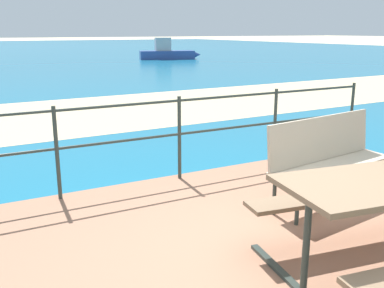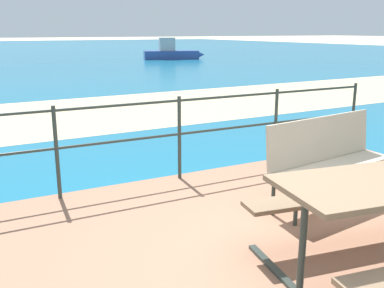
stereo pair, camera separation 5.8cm
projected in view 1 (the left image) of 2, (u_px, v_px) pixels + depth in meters
The scene contains 6 objects.
ground_plane at pixel (320, 276), 3.44m from camera, with size 240.00×240.00×0.00m, color beige.
patio_paving at pixel (320, 272), 3.43m from camera, with size 6.40×5.20×0.06m, color #996B51.
beach_strip at pixel (77, 114), 10.04m from camera, with size 54.00×4.66×0.01m, color tan.
park_bench at pixel (327, 153), 4.65m from camera, with size 1.61×0.62×0.92m.
railing_fence at pixel (179, 127), 5.36m from camera, with size 5.94×0.04×1.04m.
boat_mid at pixel (167, 52), 28.86m from camera, with size 4.11×2.10×1.40m.
Camera 1 is at (-2.33, -2.23, 1.87)m, focal length 41.04 mm.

